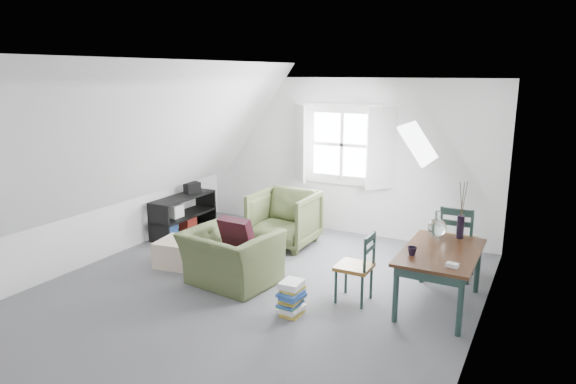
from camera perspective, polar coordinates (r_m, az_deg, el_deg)
The scene contains 24 objects.
floor at distance 6.32m, azimuth -3.67°, elevation -10.99°, with size 5.50×5.50×0.00m, color #535358.
ceiling at distance 5.77m, azimuth -4.04°, elevation 12.32°, with size 5.50×5.50×0.00m, color white.
wall_back at distance 8.34m, azimuth 6.11°, elevation 3.91°, with size 5.00×5.00×0.00m, color silver.
wall_front at distance 3.95m, azimuth -25.39°, elevation -7.90°, with size 5.00×5.00×0.00m, color silver.
wall_left at distance 7.51m, azimuth -20.33°, elevation 2.13°, with size 5.50×5.50×0.00m, color silver.
wall_right at distance 5.11m, azimuth 20.84°, elevation -2.84°, with size 5.50×5.50×0.00m, color silver.
slope_left at distance 6.76m, azimuth -15.24°, elevation 5.85°, with size 5.50×5.50×0.00m, color white.
slope_right at distance 5.19m, azimuth 10.86°, elevation 3.97°, with size 5.50×5.50×0.00m, color white.
dormer_window at distance 8.24m, azimuth 5.95°, elevation 5.21°, with size 1.71×0.35×1.30m.
skylight at distance 6.43m, azimuth 14.29°, elevation 5.29°, with size 0.55×0.75×0.04m, color white.
armchair_near at distance 6.56m, azimuth -6.30°, elevation -10.09°, with size 1.06×0.92×0.69m, color #434E2A.
armchair_far at distance 7.91m, azimuth -0.39°, elevation -5.89°, with size 0.90×0.92×0.84m, color #434E2A.
throw_pillow at distance 6.47m, azimuth -5.70°, elevation -4.71°, with size 0.44×0.13×0.44m, color #350E1A.
ottoman at distance 7.22m, azimuth -12.00°, elevation -6.59°, with size 0.53×0.53×0.36m, color #C7AD96.
dining_table at distance 5.98m, azimuth 16.61°, elevation -7.04°, with size 0.79×1.32×0.66m.
demijohn at distance 6.36m, azimuth 16.23°, elevation -3.75°, with size 0.22×0.22×0.31m.
vase_twigs at distance 6.41m, azimuth 18.61°, elevation -3.56°, with size 0.09×0.10×0.69m.
cup at distance 5.72m, azimuth 13.59°, elevation -6.84°, with size 0.10×0.10×0.09m, color black.
paper_box at distance 5.49m, azimuth 17.79°, elevation -7.74°, with size 0.12×0.08×0.04m, color white.
dining_chair_far at distance 6.86m, azimuth 18.26°, elevation -5.15°, with size 0.45×0.45×0.96m.
dining_chair_near at distance 5.95m, azimuth 7.67°, elevation -8.15°, with size 0.39×0.39×0.83m.
media_shelf at distance 8.51m, azimuth -11.69°, elevation -2.77°, with size 0.41×1.23×0.63m.
electronics_box at distance 8.62m, azimuth -10.60°, elevation 0.42°, with size 0.17×0.24×0.19m, color black.
magazine_stack at distance 5.69m, azimuth 0.40°, elevation -11.70°, with size 0.28×0.33×0.38m.
Camera 1 is at (3.03, -4.90, 2.59)m, focal length 32.00 mm.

